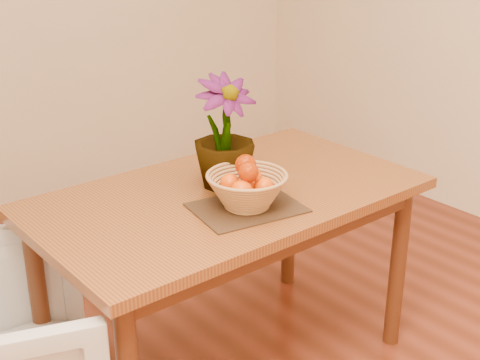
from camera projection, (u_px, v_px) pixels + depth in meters
table at (228, 213)px, 2.44m from camera, size 1.40×0.80×0.75m
placemat at (247, 208)px, 2.27m from camera, size 0.40×0.33×0.01m
wicker_basket at (247, 192)px, 2.25m from camera, size 0.28×0.28×0.11m
orange_pile at (247, 177)px, 2.23m from camera, size 0.17×0.17×0.13m
potted_plant at (224, 133)px, 2.39m from camera, size 0.25×0.25×0.41m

